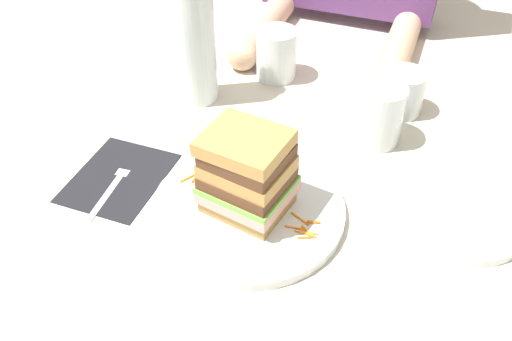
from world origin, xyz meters
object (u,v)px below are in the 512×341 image
(fork, at_px, (113,184))
(empty_tumbler_1, at_px, (276,54))
(napkin_dark, at_px, (120,176))
(water_bottle, at_px, (194,30))
(empty_tumbler_0, at_px, (403,92))
(knife, at_px, (362,240))
(side_plate, at_px, (459,212))
(sandwich, at_px, (248,172))
(main_plate, at_px, (249,207))
(juice_glass, at_px, (378,118))

(fork, bearing_deg, empty_tumbler_1, 71.39)
(napkin_dark, xyz_separation_m, fork, (0.00, -0.02, 0.00))
(water_bottle, relative_size, empty_tumbler_0, 3.91)
(knife, bearing_deg, fork, -176.44)
(fork, distance_m, side_plate, 0.52)
(empty_tumbler_1, bearing_deg, water_bottle, -132.48)
(sandwich, bearing_deg, main_plate, 41.10)
(main_plate, xyz_separation_m, sandwich, (-0.00, -0.00, 0.07))
(empty_tumbler_1, bearing_deg, napkin_dark, -109.87)
(knife, bearing_deg, main_plate, -179.40)
(knife, distance_m, empty_tumbler_0, 0.34)
(sandwich, xyz_separation_m, empty_tumbler_0, (0.17, 0.34, -0.04))
(juice_glass, bearing_deg, knife, -82.74)
(juice_glass, distance_m, side_plate, 0.21)
(sandwich, relative_size, knife, 0.67)
(sandwich, xyz_separation_m, knife, (0.17, 0.00, -0.08))
(sandwich, height_order, napkin_dark, sandwich)
(sandwich, xyz_separation_m, side_plate, (0.29, 0.10, -0.07))
(main_plate, relative_size, fork, 1.70)
(sandwich, distance_m, water_bottle, 0.32)
(napkin_dark, height_order, fork, fork)
(empty_tumbler_1, bearing_deg, empty_tumbler_0, -7.42)
(main_plate, height_order, knife, main_plate)
(juice_glass, relative_size, empty_tumbler_0, 1.31)
(empty_tumbler_1, bearing_deg, fork, -108.61)
(water_bottle, height_order, empty_tumbler_0, water_bottle)
(napkin_dark, xyz_separation_m, side_plate, (0.51, 0.10, 0.01))
(side_plate, bearing_deg, fork, -166.59)
(juice_glass, distance_m, empty_tumbler_0, 0.10)
(main_plate, height_order, side_plate, main_plate)
(knife, relative_size, juice_glass, 1.93)
(fork, relative_size, juice_glass, 1.60)
(knife, xyz_separation_m, side_plate, (0.12, 0.10, 0.01))
(juice_glass, bearing_deg, water_bottle, 178.00)
(water_bottle, relative_size, side_plate, 1.59)
(empty_tumbler_0, bearing_deg, sandwich, -116.10)
(fork, bearing_deg, juice_glass, 36.00)
(napkin_dark, relative_size, water_bottle, 0.55)
(knife, height_order, side_plate, side_plate)
(juice_glass, relative_size, water_bottle, 0.34)
(fork, bearing_deg, napkin_dark, 94.25)
(main_plate, bearing_deg, knife, 0.60)
(empty_tumbler_0, bearing_deg, main_plate, -116.06)
(juice_glass, xyz_separation_m, side_plate, (0.15, -0.14, -0.04))
(sandwich, distance_m, empty_tumbler_1, 0.38)
(water_bottle, bearing_deg, side_plate, -17.08)
(napkin_dark, bearing_deg, knife, 0.26)
(empty_tumbler_1, height_order, side_plate, empty_tumbler_1)
(main_plate, xyz_separation_m, empty_tumbler_1, (-0.08, 0.37, 0.04))
(water_bottle, distance_m, empty_tumbler_1, 0.19)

